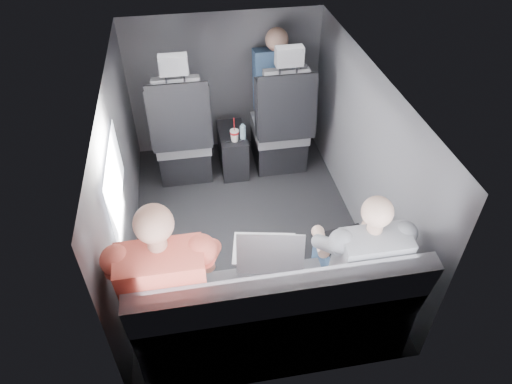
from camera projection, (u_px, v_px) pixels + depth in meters
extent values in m
plane|color=black|center=(248.00, 230.00, 3.77)|extent=(2.60, 2.60, 0.00)
plane|color=#B2B2AD|center=(245.00, 80.00, 2.90)|extent=(2.60, 2.60, 0.00)
cube|color=#56565B|center=(121.00, 178.00, 3.22)|extent=(0.02, 2.60, 1.35)
cube|color=#56565B|center=(364.00, 153.00, 3.45)|extent=(0.02, 2.60, 1.35)
cube|color=#56565B|center=(225.00, 84.00, 4.31)|extent=(1.80, 0.02, 1.35)
cube|color=#56565B|center=(286.00, 313.00, 2.36)|extent=(1.80, 0.02, 1.35)
cube|color=white|center=(115.00, 179.00, 2.85)|extent=(0.02, 0.75, 0.42)
cube|color=black|center=(287.00, 100.00, 3.82)|extent=(0.35, 0.11, 0.59)
cube|color=black|center=(185.00, 157.00, 4.31)|extent=(0.46, 0.48, 0.30)
cube|color=slate|center=(183.00, 138.00, 4.14)|extent=(0.48, 0.46, 0.14)
cube|color=slate|center=(179.00, 113.00, 3.75)|extent=(0.38, 0.18, 0.61)
cube|color=black|center=(153.00, 119.00, 3.74)|extent=(0.08, 0.21, 0.53)
cube|color=black|center=(206.00, 114.00, 3.80)|extent=(0.08, 0.21, 0.53)
cube|color=black|center=(180.00, 118.00, 3.71)|extent=(0.50, 0.11, 0.58)
cube|color=slate|center=(173.00, 65.00, 3.44)|extent=(0.22, 0.10, 0.15)
cube|color=black|center=(278.00, 148.00, 4.43)|extent=(0.46, 0.48, 0.30)
cube|color=slate|center=(279.00, 128.00, 4.26)|extent=(0.48, 0.46, 0.14)
cube|color=slate|center=(286.00, 104.00, 3.87)|extent=(0.38, 0.18, 0.61)
cube|color=black|center=(260.00, 109.00, 3.86)|extent=(0.08, 0.21, 0.53)
cube|color=black|center=(311.00, 105.00, 3.92)|extent=(0.08, 0.21, 0.53)
cube|color=black|center=(288.00, 109.00, 3.83)|extent=(0.50, 0.11, 0.58)
cube|color=slate|center=(289.00, 56.00, 3.56)|extent=(0.22, 0.10, 0.15)
cube|color=black|center=(233.00, 150.00, 4.30)|extent=(0.24, 0.48, 0.40)
cylinder|color=black|center=(228.00, 139.00, 4.07)|extent=(0.09, 0.09, 0.01)
cylinder|color=black|center=(240.00, 138.00, 4.09)|extent=(0.09, 0.09, 0.01)
cube|color=slate|center=(273.00, 318.00, 2.86)|extent=(1.60, 0.50, 0.45)
cube|color=slate|center=(284.00, 304.00, 2.39)|extent=(1.60, 0.17, 0.47)
cylinder|color=red|center=(234.00, 132.00, 4.01)|extent=(0.08, 0.08, 0.02)
cylinder|color=white|center=(234.00, 131.00, 4.00)|extent=(0.08, 0.08, 0.01)
cylinder|color=red|center=(234.00, 124.00, 3.96)|extent=(0.01, 0.01, 0.13)
cylinder|color=#ADD2EA|center=(243.00, 133.00, 4.05)|extent=(0.05, 0.05, 0.13)
cylinder|color=#ADD2EA|center=(243.00, 125.00, 4.00)|extent=(0.03, 0.03, 0.02)
cube|color=white|center=(160.00, 257.00, 2.77)|extent=(0.35, 0.26, 0.02)
cube|color=silver|center=(160.00, 257.00, 2.75)|extent=(0.28, 0.15, 0.00)
cube|color=white|center=(159.00, 247.00, 2.81)|extent=(0.10, 0.06, 0.00)
cube|color=white|center=(157.00, 262.00, 2.57)|extent=(0.34, 0.09, 0.23)
cube|color=silver|center=(157.00, 261.00, 2.58)|extent=(0.30, 0.07, 0.20)
cube|color=silver|center=(265.00, 249.00, 2.81)|extent=(0.43, 0.34, 0.02)
cube|color=silver|center=(265.00, 250.00, 2.79)|extent=(0.34, 0.21, 0.00)
cube|color=silver|center=(262.00, 239.00, 2.87)|extent=(0.13, 0.08, 0.00)
cube|color=silver|center=(270.00, 254.00, 2.60)|extent=(0.40, 0.15, 0.26)
cube|color=silver|center=(270.00, 254.00, 2.60)|extent=(0.35, 0.13, 0.22)
cube|color=black|center=(345.00, 240.00, 2.87)|extent=(0.33, 0.25, 0.02)
cube|color=black|center=(346.00, 241.00, 2.85)|extent=(0.26, 0.15, 0.00)
cube|color=black|center=(342.00, 232.00, 2.91)|extent=(0.10, 0.06, 0.00)
cube|color=black|center=(355.00, 243.00, 2.70)|extent=(0.31, 0.11, 0.20)
cube|color=silver|center=(354.00, 243.00, 2.71)|extent=(0.27, 0.09, 0.17)
cube|color=#34343A|center=(150.00, 290.00, 2.66)|extent=(0.16, 0.47, 0.14)
cube|color=#34343A|center=(190.00, 284.00, 2.69)|extent=(0.16, 0.47, 0.14)
cube|color=#34343A|center=(157.00, 288.00, 3.04)|extent=(0.14, 0.14, 0.45)
cube|color=#34343A|center=(192.00, 283.00, 3.07)|extent=(0.14, 0.14, 0.45)
cube|color=#CF5444|center=(165.00, 285.00, 2.36)|extent=(0.43, 0.29, 0.58)
sphere|color=tan|center=(154.00, 224.00, 2.11)|extent=(0.19, 0.19, 0.19)
cylinder|color=tan|center=(129.00, 263.00, 2.60)|extent=(0.12, 0.30, 0.13)
cylinder|color=tan|center=(203.00, 253.00, 2.66)|extent=(0.12, 0.30, 0.13)
cube|color=navy|center=(335.00, 265.00, 2.82)|extent=(0.14, 0.41, 0.12)
cube|color=navy|center=(367.00, 261.00, 2.84)|extent=(0.14, 0.41, 0.12)
cube|color=navy|center=(321.00, 269.00, 3.16)|extent=(0.12, 0.12, 0.45)
cube|color=navy|center=(349.00, 265.00, 3.19)|extent=(0.12, 0.12, 0.45)
cube|color=slate|center=(368.00, 263.00, 2.53)|extent=(0.37, 0.25, 0.50)
sphere|color=#D0A68E|center=(377.00, 212.00, 2.32)|extent=(0.17, 0.17, 0.17)
cylinder|color=#D0A68E|center=(321.00, 241.00, 2.77)|extent=(0.10, 0.26, 0.11)
cylinder|color=#D0A68E|center=(378.00, 234.00, 2.82)|extent=(0.10, 0.26, 0.11)
cube|color=navy|center=(276.00, 80.00, 4.14)|extent=(0.40, 0.26, 0.59)
sphere|color=tan|center=(277.00, 39.00, 3.91)|extent=(0.20, 0.20, 0.20)
cube|color=navy|center=(274.00, 105.00, 4.37)|extent=(0.34, 0.40, 0.12)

